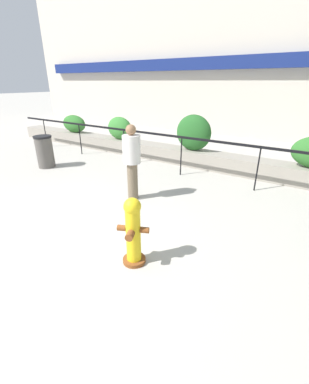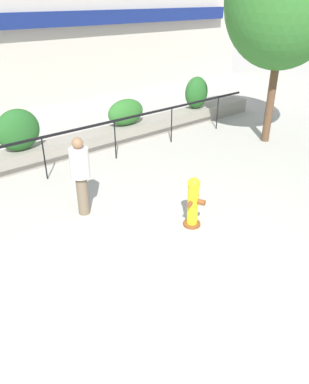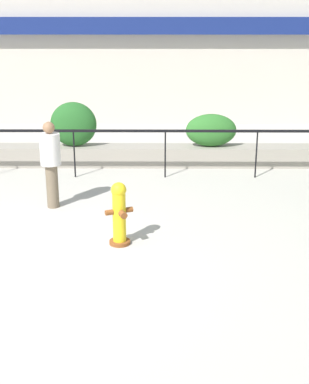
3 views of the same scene
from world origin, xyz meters
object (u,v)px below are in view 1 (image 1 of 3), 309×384
object	(u,v)px
hedge_bush_1	(120,128)
fire_hydrant	(133,231)
hedge_bush_2	(194,133)
trash_bin	(45,152)
hedge_bush_0	(74,124)
pedestrian	(132,158)

from	to	relation	value
hedge_bush_1	fire_hydrant	xyz separation A→B (m)	(4.61, -5.05, -0.37)
hedge_bush_2	trash_bin	size ratio (longest dim) A/B	1.16
hedge_bush_0	fire_hydrant	world-z (taller)	hedge_bush_0
hedge_bush_0	hedge_bush_2	distance (m)	5.72
hedge_bush_1	trash_bin	distance (m)	2.95
hedge_bush_2	pedestrian	size ratio (longest dim) A/B	0.67
hedge_bush_2	fire_hydrant	size ratio (longest dim) A/B	1.08
hedge_bush_0	pedestrian	bearing A→B (deg)	-29.14
fire_hydrant	hedge_bush_1	bearing A→B (deg)	132.38
pedestrian	trash_bin	xyz separation A→B (m)	(-3.85, 0.37, -0.48)
hedge_bush_1	hedge_bush_2	size ratio (longest dim) A/B	0.91
hedge_bush_0	trash_bin	size ratio (longest dim) A/B	1.25
hedge_bush_0	hedge_bush_2	size ratio (longest dim) A/B	1.08
fire_hydrant	pedestrian	size ratio (longest dim) A/B	0.62
hedge_bush_1	fire_hydrant	bearing A→B (deg)	-47.62
fire_hydrant	pedestrian	distance (m)	2.39
hedge_bush_1	hedge_bush_2	xyz separation A→B (m)	(3.11, 0.00, 0.14)
hedge_bush_1	pedestrian	xyz separation A→B (m)	(3.14, -3.21, 0.07)
fire_hydrant	trash_bin	world-z (taller)	fire_hydrant
hedge_bush_0	fire_hydrant	distance (m)	8.81
pedestrian	hedge_bush_0	bearing A→B (deg)	150.86
hedge_bush_2	pedestrian	xyz separation A→B (m)	(0.03, -3.21, -0.07)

